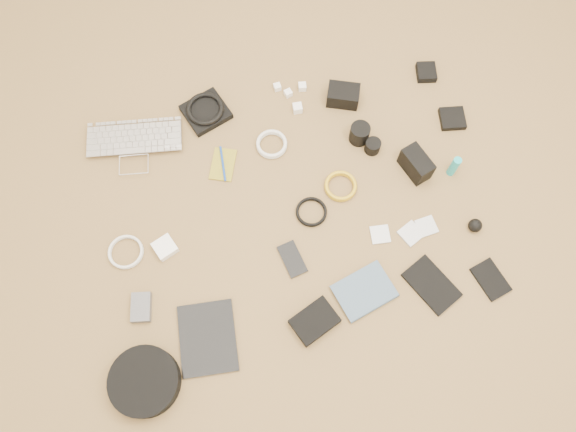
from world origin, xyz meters
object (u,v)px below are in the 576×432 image
object	(u,v)px
tablet	(208,338)
headphone_case	(145,381)
paperback	(375,310)
phone	(292,259)
dslr_camera	(343,95)
laptop	(135,150)

from	to	relation	value
tablet	headphone_case	bearing A→B (deg)	-151.96
headphone_case	paperback	distance (m)	0.78
headphone_case	tablet	bearing A→B (deg)	20.83
paperback	phone	bearing A→B (deg)	28.46
headphone_case	dslr_camera	bearing A→B (deg)	42.09
laptop	phone	distance (m)	0.72
dslr_camera	headphone_case	xyz separation A→B (m)	(-0.92, -0.83, -0.00)
dslr_camera	tablet	size ratio (longest dim) A/B	0.50
headphone_case	phone	bearing A→B (deg)	25.58
tablet	dslr_camera	bearing A→B (deg)	54.05
laptop	paperback	xyz separation A→B (m)	(0.67, -0.80, -0.00)
paperback	laptop	bearing A→B (deg)	26.30
dslr_camera	paperback	distance (m)	0.82
phone	paperback	size ratio (longest dim) A/B	0.65
phone	laptop	bearing A→B (deg)	119.82
dslr_camera	tablet	xyz separation A→B (m)	(-0.70, -0.75, -0.03)
laptop	dslr_camera	distance (m)	0.81
laptop	dslr_camera	size ratio (longest dim) A/B	2.95
laptop	tablet	size ratio (longest dim) A/B	1.48
phone	paperback	xyz separation A→B (m)	(0.22, -0.24, 0.00)
tablet	phone	xyz separation A→B (m)	(0.34, 0.18, -0.00)
dslr_camera	headphone_case	size ratio (longest dim) A/B	0.53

